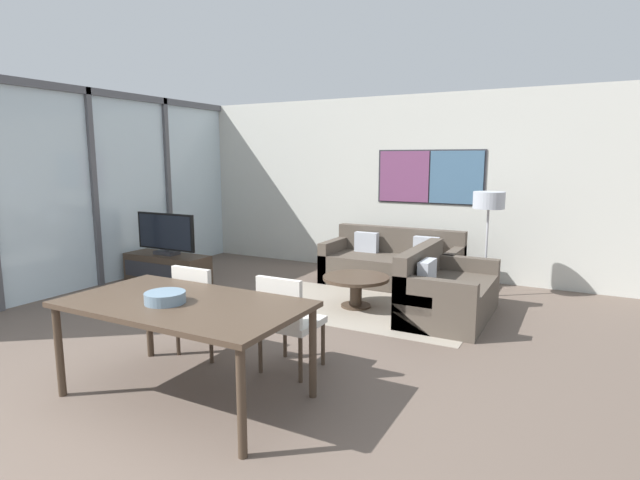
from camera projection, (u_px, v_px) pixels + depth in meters
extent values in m
plane|color=brown|center=(80.00, 443.00, 3.24)|extent=(24.00, 24.00, 0.00)
cube|color=silver|center=(390.00, 186.00, 8.00)|extent=(7.83, 0.06, 2.80)
cube|color=#2D2D33|center=(430.00, 177.00, 7.64)|extent=(1.66, 0.01, 0.83)
cube|color=#753D66|center=(404.00, 176.00, 7.82)|extent=(0.79, 0.02, 0.79)
cube|color=#426684|center=(456.00, 177.00, 7.44)|extent=(0.79, 0.02, 0.79)
cube|color=silver|center=(93.00, 189.00, 7.09)|extent=(0.02, 5.72, 2.80)
cube|color=#515156|center=(87.00, 91.00, 6.86)|extent=(0.07, 5.72, 0.10)
cube|color=#515156|center=(94.00, 189.00, 7.08)|extent=(0.07, 0.08, 2.80)
cube|color=#515156|center=(168.00, 184.00, 8.32)|extent=(0.07, 0.08, 2.80)
cube|color=gray|center=(356.00, 307.00, 6.22)|extent=(2.89, 1.60, 0.01)
cube|color=#423326|center=(167.00, 268.00, 7.45)|extent=(1.33, 0.48, 0.42)
cube|color=#2D2D33|center=(155.00, 271.00, 7.23)|extent=(1.22, 0.01, 0.23)
cube|color=#2D2D33|center=(167.00, 253.00, 7.41)|extent=(0.36, 0.20, 0.05)
cube|color=#2D2D33|center=(166.00, 248.00, 7.40)|extent=(0.06, 0.03, 0.08)
cube|color=black|center=(166.00, 232.00, 7.36)|extent=(1.07, 0.04, 0.55)
cube|color=black|center=(164.00, 232.00, 7.34)|extent=(1.00, 0.01, 0.49)
cube|color=#51473D|center=(391.00, 271.00, 7.28)|extent=(1.97, 0.88, 0.42)
cube|color=#51473D|center=(399.00, 254.00, 7.56)|extent=(1.97, 0.16, 0.80)
cube|color=#51473D|center=(335.00, 259.00, 7.68)|extent=(0.14, 0.88, 0.60)
cube|color=#51473D|center=(454.00, 271.00, 6.84)|extent=(0.14, 0.88, 0.60)
cube|color=#B2B7C1|center=(367.00, 242.00, 7.59)|extent=(0.36, 0.12, 0.30)
cube|color=#B2B7C1|center=(426.00, 247.00, 7.16)|extent=(0.36, 0.12, 0.30)
cube|color=#51473D|center=(449.00, 300.00, 5.79)|extent=(0.88, 1.48, 0.42)
cube|color=#51473D|center=(419.00, 280.00, 5.92)|extent=(0.16, 1.48, 0.80)
cube|color=#51473D|center=(434.00, 307.00, 5.18)|extent=(0.88, 0.14, 0.60)
cube|color=#51473D|center=(462.00, 280.00, 6.36)|extent=(0.88, 0.14, 0.60)
cube|color=#B2B7C1|center=(427.00, 274.00, 5.52)|extent=(0.12, 0.36, 0.30)
cylinder|color=#423326|center=(356.00, 306.00, 6.22)|extent=(0.37, 0.37, 0.03)
cylinder|color=#423326|center=(356.00, 293.00, 6.19)|extent=(0.15, 0.15, 0.35)
cylinder|color=#423326|center=(356.00, 278.00, 6.16)|extent=(0.82, 0.82, 0.04)
cube|color=#423326|center=(183.00, 304.00, 3.77)|extent=(1.86, 1.02, 0.04)
cylinder|color=#423326|center=(59.00, 351.00, 3.84)|extent=(0.06, 0.06, 0.72)
cylinder|color=#423326|center=(242.00, 403.00, 3.04)|extent=(0.06, 0.06, 0.72)
cylinder|color=#423326|center=(149.00, 319.00, 4.63)|extent=(0.06, 0.06, 0.72)
cylinder|color=#423326|center=(313.00, 352.00, 3.82)|extent=(0.06, 0.06, 0.72)
cube|color=beige|center=(208.00, 309.00, 4.72)|extent=(0.46, 0.46, 0.06)
cube|color=beige|center=(192.00, 290.00, 4.51)|extent=(0.42, 0.05, 0.41)
cylinder|color=#423326|center=(178.00, 335.00, 4.68)|extent=(0.04, 0.04, 0.39)
cylinder|color=#423326|center=(211.00, 342.00, 4.49)|extent=(0.04, 0.04, 0.39)
cylinder|color=#423326|center=(206.00, 322.00, 5.03)|extent=(0.04, 0.04, 0.39)
cylinder|color=#423326|center=(238.00, 329.00, 4.84)|extent=(0.04, 0.04, 0.39)
cube|color=beige|center=(292.00, 322.00, 4.33)|extent=(0.46, 0.46, 0.06)
cube|color=beige|center=(279.00, 302.00, 4.11)|extent=(0.42, 0.05, 0.41)
cylinder|color=#423326|center=(260.00, 351.00, 4.29)|extent=(0.04, 0.04, 0.39)
cylinder|color=#423326|center=(300.00, 359.00, 4.10)|extent=(0.04, 0.04, 0.39)
cylinder|color=#423326|center=(285.00, 336.00, 4.63)|extent=(0.04, 0.04, 0.39)
cylinder|color=#423326|center=(323.00, 344.00, 4.45)|extent=(0.04, 0.04, 0.39)
cylinder|color=slate|center=(165.00, 298.00, 3.72)|extent=(0.30, 0.30, 0.08)
torus|color=slate|center=(165.00, 293.00, 3.72)|extent=(0.30, 0.30, 0.02)
cylinder|color=#2D2D33|center=(484.00, 296.00, 6.69)|extent=(0.28, 0.28, 0.02)
cylinder|color=#B7B7BC|center=(486.00, 252.00, 6.59)|extent=(0.03, 0.03, 1.16)
cylinder|color=#B2B7C1|center=(489.00, 200.00, 6.48)|extent=(0.40, 0.40, 0.22)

